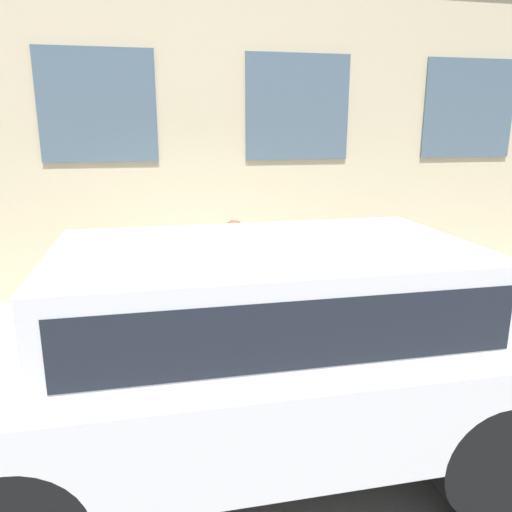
{
  "coord_description": "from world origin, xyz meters",
  "views": [
    {
      "loc": [
        -4.45,
        0.75,
        2.52
      ],
      "look_at": [
        0.76,
        -0.36,
        1.14
      ],
      "focal_mm": 35.0,
      "sensor_mm": 36.0,
      "label": 1
    }
  ],
  "objects": [
    {
      "name": "ground_plane",
      "position": [
        0.0,
        0.0,
        0.0
      ],
      "size": [
        80.0,
        80.0,
        0.0
      ],
      "primitive_type": "plane",
      "color": "#514F4C"
    },
    {
      "name": "sidewalk",
      "position": [
        1.31,
        0.0,
        0.08
      ],
      "size": [
        2.62,
        60.0,
        0.16
      ],
      "color": "#A8A093",
      "rests_on": "ground_plane"
    },
    {
      "name": "fire_hydrant",
      "position": [
        0.69,
        -0.59,
        0.6
      ],
      "size": [
        0.29,
        0.41,
        0.85
      ],
      "color": "#2D7260",
      "rests_on": "sidewalk"
    },
    {
      "name": "person",
      "position": [
        0.84,
        -0.13,
        0.99
      ],
      "size": [
        0.33,
        0.22,
        1.37
      ],
      "rotation": [
        0.0,
        0.0,
        -1.47
      ],
      "color": "#232328",
      "rests_on": "sidewalk"
    },
    {
      "name": "parked_truck_white_near",
      "position": [
        -1.14,
        0.04,
        1.01
      ],
      "size": [
        1.92,
        4.71,
        1.72
      ],
      "color": "black",
      "rests_on": "ground_plane"
    }
  ]
}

